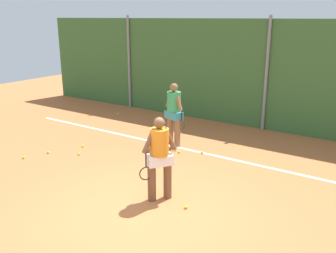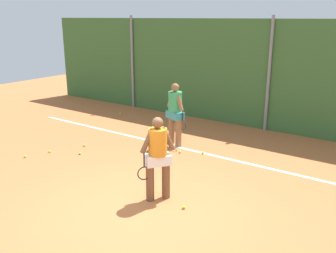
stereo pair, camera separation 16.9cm
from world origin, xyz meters
name	(u,v)px [view 1 (the left image)]	position (x,y,z in m)	size (l,w,h in m)	color
ground_plane	(195,176)	(0.00, 1.90, 0.00)	(29.47, 29.47, 0.00)	#B76638
hedge_fence_backdrop	(268,76)	(0.00, 6.44, 1.73)	(19.16, 0.25, 3.47)	#386633
fence_post_left	(129,63)	(-5.53, 6.27, 1.79)	(0.10, 0.10, 3.57)	gray
fence_post_center	(266,75)	(0.00, 6.27, 1.79)	(0.10, 0.10, 3.57)	gray
court_baseline_paint	(222,157)	(0.00, 3.29, 0.00)	(14.00, 0.10, 0.01)	white
player_foreground_near	(159,155)	(-0.04, 0.51, 0.95)	(0.53, 0.69, 1.70)	brown
player_midcourt	(174,111)	(-1.59, 3.43, 0.99)	(0.79, 0.47, 1.77)	#8C603D
tennis_ball_3	(83,146)	(-3.60, 1.83, 0.03)	(0.07, 0.07, 0.07)	#CCDB33
tennis_ball_4	(186,207)	(0.61, 0.47, 0.03)	(0.07, 0.07, 0.07)	#CCDB33
tennis_ball_5	(48,152)	(-4.00, 0.95, 0.03)	(0.07, 0.07, 0.07)	#CCDB33
tennis_ball_6	(118,114)	(-5.15, 5.07, 0.03)	(0.07, 0.07, 0.07)	#CCDB33
tennis_ball_7	(179,152)	(-1.10, 2.93, 0.03)	(0.07, 0.07, 0.07)	#CCDB33
tennis_ball_8	(79,154)	(-3.22, 1.32, 0.03)	(0.07, 0.07, 0.07)	#CCDB33
tennis_ball_9	(150,169)	(-1.05, 1.56, 0.03)	(0.07, 0.07, 0.07)	#CCDB33
tennis_ball_10	(24,158)	(-4.22, 0.34, 0.03)	(0.07, 0.07, 0.07)	#CCDB33
tennis_ball_11	(202,152)	(-0.56, 3.24, 0.03)	(0.07, 0.07, 0.07)	#CCDB33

